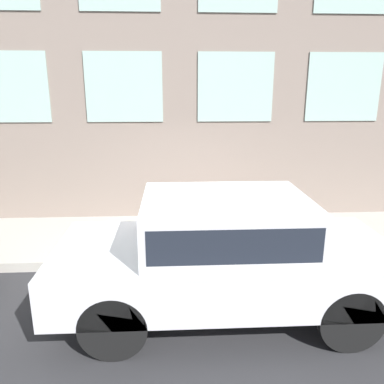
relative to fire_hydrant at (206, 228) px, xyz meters
The scene contains 6 objects.
ground_plane 0.83m from the fire_hydrant, 130.28° to the left, with size 80.00×80.00×0.00m, color #2D2D30.
sidewalk 1.08m from the fire_hydrant, 26.44° to the left, with size 2.39×60.00×0.17m.
building_facade 4.33m from the fire_hydrant, 10.84° to the left, with size 0.33×40.00×8.66m.
fire_hydrant is the anchor object (origin of this frame).
person 0.71m from the fire_hydrant, 50.07° to the left, with size 0.28×0.19×1.16m.
parked_car_silver_near 1.73m from the fire_hydrant, behind, with size 1.96×4.57×1.70m.
Camera 1 is at (-6.04, 0.18, 3.09)m, focal length 35.00 mm.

